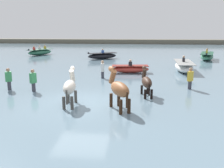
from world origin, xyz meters
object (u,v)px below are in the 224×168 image
at_px(boat_distant_east, 130,69).
at_px(boat_mid_outer, 207,56).
at_px(horse_lead_pinto, 70,88).
at_px(horse_trailing_dark_bay, 146,83).
at_px(boat_distant_west, 102,56).
at_px(horse_flank_chestnut, 119,90).
at_px(person_wading_close, 33,83).
at_px(person_onlooker_right, 103,72).
at_px(person_wading_mid, 190,81).
at_px(boat_far_offshore, 40,52).
at_px(person_spectator_far, 9,82).
at_px(boat_mid_channel, 184,67).

height_order(boat_distant_east, boat_mid_outer, boat_mid_outer).
distance_m(horse_lead_pinto, horse_trailing_dark_bay, 3.88).
bearing_deg(boat_distant_west, boat_mid_outer, 0.80).
distance_m(horse_flank_chestnut, person_wading_close, 5.46).
xyz_separation_m(boat_distant_east, person_onlooker_right, (-1.81, -2.31, 0.17)).
relative_size(boat_distant_east, boat_mid_outer, 0.74).
height_order(boat_distant_west, boat_mid_outer, boat_mid_outer).
height_order(horse_flank_chestnut, person_wading_close, horse_flank_chestnut).
bearing_deg(person_wading_mid, boat_distant_west, 116.98).
bearing_deg(boat_far_offshore, horse_flank_chestnut, -61.09).
bearing_deg(boat_distant_west, person_spectator_far, -103.48).
bearing_deg(horse_lead_pinto, person_wading_mid, 30.53).
xyz_separation_m(horse_flank_chestnut, person_spectator_far, (-6.26, 2.84, -0.40)).
xyz_separation_m(horse_flank_chestnut, boat_far_offshore, (-11.00, 19.91, -0.50)).
bearing_deg(boat_mid_channel, boat_far_offshore, 146.56).
bearing_deg(person_wading_mid, boat_mid_channel, 82.80).
distance_m(boat_distant_west, boat_mid_outer, 11.06).
xyz_separation_m(boat_far_offshore, person_spectator_far, (4.74, -17.08, 0.10)).
distance_m(boat_mid_outer, person_wading_mid, 13.87).
distance_m(boat_far_offshore, person_wading_close, 18.39).
height_order(person_spectator_far, person_wading_mid, same).
bearing_deg(horse_lead_pinto, person_wading_close, 139.49).
height_order(horse_lead_pinto, boat_mid_channel, horse_lead_pinto).
xyz_separation_m(boat_mid_channel, boat_far_offshore, (-15.45, 10.20, -0.02)).
relative_size(horse_trailing_dark_bay, boat_mid_outer, 0.47).
distance_m(person_spectator_far, person_wading_mid, 10.03).
bearing_deg(boat_mid_outer, boat_distant_east, -133.64).
height_order(horse_flank_chestnut, person_spectator_far, horse_flank_chestnut).
bearing_deg(person_wading_close, boat_mid_channel, 37.60).
bearing_deg(person_onlooker_right, person_wading_mid, -26.19).
height_order(horse_flank_chestnut, person_wading_mid, horse_flank_chestnut).
xyz_separation_m(boat_far_offshore, person_wading_close, (6.22, -17.31, 0.10)).
bearing_deg(boat_mid_channel, person_spectator_far, -147.30).
xyz_separation_m(person_onlooker_right, person_wading_mid, (5.23, -2.57, 0.00)).
relative_size(person_wading_close, person_wading_mid, 1.00).
relative_size(horse_lead_pinto, boat_distant_west, 0.61).
relative_size(boat_mid_channel, person_onlooker_right, 2.39).
bearing_deg(person_onlooker_right, person_wading_close, -130.27).
bearing_deg(person_onlooker_right, horse_flank_chestnut, -76.75).
height_order(horse_trailing_dark_bay, boat_far_offshore, horse_trailing_dark_bay).
xyz_separation_m(boat_distant_west, person_wading_mid, (6.61, -12.99, 0.13)).
height_order(boat_far_offshore, person_spectator_far, person_spectator_far).
xyz_separation_m(boat_distant_west, person_wading_close, (-1.88, -14.26, 0.13)).
xyz_separation_m(boat_mid_channel, person_wading_mid, (-0.74, -5.84, 0.08)).
height_order(boat_far_offshore, person_onlooker_right, person_onlooker_right).
height_order(horse_trailing_dark_bay, boat_distant_west, horse_trailing_dark_bay).
distance_m(horse_flank_chestnut, boat_mid_outer, 18.88).
xyz_separation_m(horse_lead_pinto, boat_distant_west, (-0.71, 16.47, -0.48)).
distance_m(person_wading_close, person_onlooker_right, 5.04).
bearing_deg(horse_flank_chestnut, horse_lead_pinto, 169.72).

